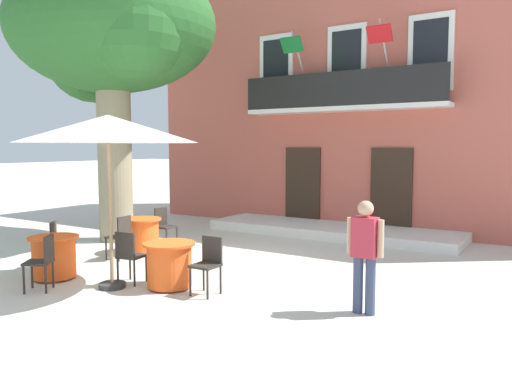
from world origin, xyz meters
name	(u,v)px	position (x,y,z in m)	size (l,w,h in m)	color
ground_plane	(216,262)	(0.00, 0.00, 0.00)	(120.00, 120.00, 0.00)	beige
building_facade	(371,100)	(0.73, 6.99, 3.75)	(13.00, 5.09, 7.50)	#BC5B4C
entrance_step_platform	(331,230)	(0.73, 4.09, 0.12)	(6.64, 1.82, 0.25)	silver
plane_tree	(111,35)	(-3.61, 0.62, 5.04)	(5.34, 4.69, 6.77)	gray
cafe_table_near_tree	(54,257)	(-1.66, -2.55, 0.39)	(0.86, 0.86, 0.76)	#EA561E
cafe_chair_near_tree_0	(43,259)	(-1.16, -3.12, 0.53)	(0.56, 0.56, 0.91)	#2D2823
cafe_chair_near_tree_1	(59,241)	(-2.21, -2.04, 0.53)	(0.56, 0.56, 0.91)	#2D2823
cafe_table_middle	(169,265)	(0.46, -1.89, 0.39)	(0.86, 0.86, 0.76)	#EA561E
cafe_chair_middle_0	(208,261)	(1.21, -1.81, 0.53)	(0.40, 0.40, 0.91)	#2D2823
cafe_chair_middle_1	(129,254)	(-0.27, -2.09, 0.53)	(0.46, 0.46, 0.91)	#2D2823
cafe_table_front	(142,235)	(-1.95, -0.13, 0.39)	(0.86, 0.86, 0.76)	#EA561E
cafe_chair_front_0	(121,234)	(-1.81, -0.87, 0.53)	(0.43, 0.43, 0.91)	#2D2823
cafe_chair_front_1	(164,224)	(-1.98, 0.62, 0.53)	(0.42, 0.42, 0.91)	#2D2823
cafe_umbrella	(108,130)	(-0.35, -2.40, 2.61)	(2.90, 2.90, 2.85)	#997A56
pedestrian_near_entrance	(365,250)	(3.64, -1.40, 0.90)	(0.53, 0.23, 1.60)	#384260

